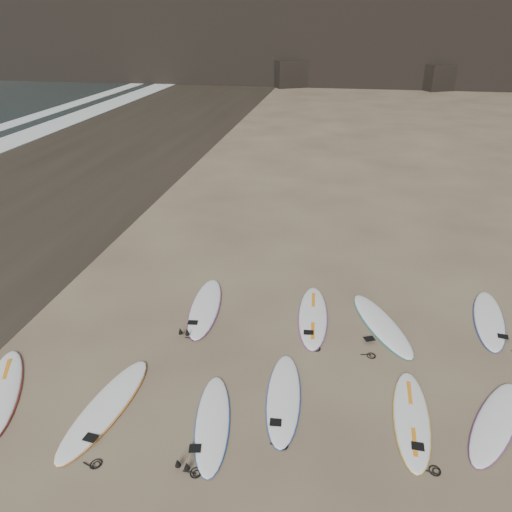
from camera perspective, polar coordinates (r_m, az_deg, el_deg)
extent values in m
plane|color=#897559|center=(9.67, 8.22, -16.41)|extent=(240.00, 240.00, 0.00)
cube|color=#383026|center=(22.45, -25.94, 6.52)|extent=(12.00, 200.00, 0.01)
cube|color=black|center=(53.08, 19.72, 18.75)|extent=(4.23, 4.46, 2.33)
cube|color=black|center=(52.78, 3.66, 20.16)|extent=(4.49, 4.76, 2.49)
ellipsoid|color=white|center=(9.85, -16.81, -16.15)|extent=(1.03, 2.85, 0.10)
ellipsoid|color=white|center=(9.23, -4.98, -18.33)|extent=(1.01, 2.47, 0.09)
ellipsoid|color=white|center=(9.67, 3.18, -15.76)|extent=(0.80, 2.57, 0.09)
ellipsoid|color=white|center=(9.67, 17.35, -17.17)|extent=(0.69, 2.53, 0.09)
ellipsoid|color=white|center=(10.11, 25.72, -16.68)|extent=(1.64, 2.48, 0.09)
ellipsoid|color=white|center=(12.27, -5.83, -5.80)|extent=(0.96, 2.83, 0.10)
ellipsoid|color=white|center=(11.95, 6.53, -6.80)|extent=(0.82, 2.76, 0.10)
ellipsoid|color=white|center=(11.93, 14.15, -7.55)|extent=(1.67, 2.75, 0.10)
ellipsoid|color=white|center=(12.96, 25.09, -6.55)|extent=(1.03, 2.75, 0.10)
ellipsoid|color=white|center=(10.88, -27.08, -13.66)|extent=(1.72, 2.68, 0.10)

